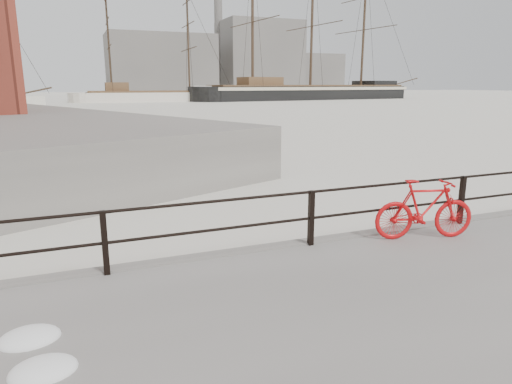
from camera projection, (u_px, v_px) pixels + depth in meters
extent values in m
plane|color=white|center=(452.00, 237.00, 9.70)|extent=(400.00, 400.00, 0.00)
imported|color=red|center=(425.00, 209.00, 8.43)|extent=(1.89, 0.77, 1.13)
ellipsoid|color=white|center=(42.00, 361.00, 4.56)|extent=(0.67, 0.53, 0.24)
ellipsoid|color=white|center=(28.00, 330.00, 5.14)|extent=(0.68, 0.53, 0.24)
cube|color=gray|center=(161.00, 65.00, 141.28)|extent=(32.00, 18.00, 18.00)
cube|color=gray|center=(259.00, 58.00, 157.81)|extent=(26.00, 20.00, 24.00)
cube|color=gray|center=(311.00, 74.00, 171.82)|extent=(20.00, 16.00, 14.00)
cylinder|color=gray|center=(218.00, 27.00, 155.30)|extent=(2.80, 2.80, 44.00)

